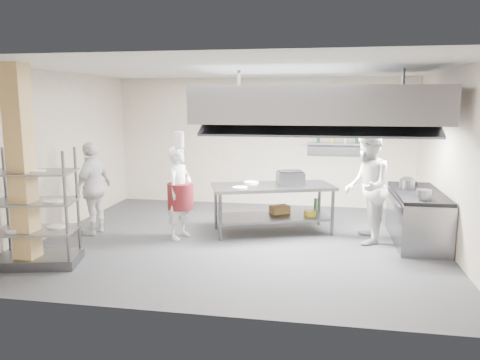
% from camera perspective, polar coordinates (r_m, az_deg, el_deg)
% --- Properties ---
extents(floor, '(7.00, 7.00, 0.00)m').
position_cam_1_polar(floor, '(8.46, 0.06, -7.32)').
color(floor, '#2D2D2F').
rests_on(floor, ground).
extents(ceiling, '(7.00, 7.00, 0.00)m').
position_cam_1_polar(ceiling, '(8.10, 0.07, 13.42)').
color(ceiling, silver).
rests_on(ceiling, wall_back).
extents(wall_back, '(7.00, 0.00, 7.00)m').
position_cam_1_polar(wall_back, '(11.09, 2.80, 4.65)').
color(wall_back, '#BFAD97').
rests_on(wall_back, ground).
extents(wall_left, '(0.00, 6.00, 6.00)m').
position_cam_1_polar(wall_left, '(9.41, -21.45, 3.08)').
color(wall_left, '#BFAD97').
rests_on(wall_left, ground).
extents(wall_right, '(0.00, 6.00, 6.00)m').
position_cam_1_polar(wall_right, '(8.28, 24.66, 2.05)').
color(wall_right, '#BFAD97').
rests_on(wall_right, ground).
extents(column, '(0.30, 0.30, 3.00)m').
position_cam_1_polar(column, '(7.51, -25.08, 1.32)').
color(column, tan).
rests_on(column, floor).
extents(exhaust_hood, '(4.00, 2.50, 0.60)m').
position_cam_1_polar(exhaust_hood, '(8.36, 9.48, 9.06)').
color(exhaust_hood, gray).
rests_on(exhaust_hood, ceiling).
extents(hood_strip_a, '(1.60, 0.12, 0.04)m').
position_cam_1_polar(hood_strip_a, '(8.43, 3.25, 7.00)').
color(hood_strip_a, white).
rests_on(hood_strip_a, exhaust_hood).
extents(hood_strip_b, '(1.60, 0.12, 0.04)m').
position_cam_1_polar(hood_strip_b, '(8.41, 15.60, 6.65)').
color(hood_strip_b, white).
rests_on(hood_strip_b, exhaust_hood).
extents(wall_shelf, '(1.50, 0.28, 0.04)m').
position_cam_1_polar(wall_shelf, '(10.85, 12.18, 4.33)').
color(wall_shelf, gray).
rests_on(wall_shelf, wall_back).
extents(island, '(2.42, 1.61, 0.91)m').
position_cam_1_polar(island, '(8.84, 4.01, -3.53)').
color(island, gray).
rests_on(island, floor).
extents(island_worktop, '(2.42, 1.61, 0.06)m').
position_cam_1_polar(island_worktop, '(8.76, 4.04, -0.82)').
color(island_worktop, gray).
rests_on(island_worktop, island).
extents(island_undershelf, '(2.22, 1.46, 0.04)m').
position_cam_1_polar(island_undershelf, '(8.88, 4.00, -4.50)').
color(island_undershelf, slate).
rests_on(island_undershelf, island).
extents(pass_rack, '(1.31, 0.95, 1.77)m').
position_cam_1_polar(pass_rack, '(7.64, -23.68, -3.14)').
color(pass_rack, slate).
rests_on(pass_rack, floor).
extents(cooking_range, '(0.80, 2.00, 0.84)m').
position_cam_1_polar(cooking_range, '(8.86, 20.74, -4.35)').
color(cooking_range, gray).
rests_on(cooking_range, floor).
extents(range_top, '(0.78, 1.96, 0.06)m').
position_cam_1_polar(range_top, '(8.77, 20.91, -1.49)').
color(range_top, black).
rests_on(range_top, cooking_range).
extents(chef_head, '(0.56, 0.70, 1.67)m').
position_cam_1_polar(chef_head, '(8.47, -7.36, -1.56)').
color(chef_head, silver).
rests_on(chef_head, floor).
extents(chef_line, '(0.78, 0.98, 1.97)m').
position_cam_1_polar(chef_line, '(8.42, 15.19, -0.85)').
color(chef_line, silver).
rests_on(chef_line, floor).
extents(chef_plating, '(0.54, 1.06, 1.73)m').
position_cam_1_polar(chef_plating, '(9.11, -17.44, -0.93)').
color(chef_plating, white).
rests_on(chef_plating, floor).
extents(griddle, '(0.57, 0.50, 0.24)m').
position_cam_1_polar(griddle, '(8.81, 6.16, 0.20)').
color(griddle, slate).
rests_on(griddle, island_worktop).
extents(wicker_basket, '(0.42, 0.39, 0.15)m').
position_cam_1_polar(wicker_basket, '(9.07, 4.86, -3.58)').
color(wicker_basket, olive).
rests_on(wicker_basket, island_undershelf).
extents(stockpot, '(0.26, 0.26, 0.18)m').
position_cam_1_polar(stockpot, '(8.88, 19.70, -0.50)').
color(stockpot, gray).
rests_on(stockpot, range_top).
extents(plate_stack, '(0.28, 0.28, 0.05)m').
position_cam_1_polar(plate_stack, '(7.71, -23.52, -5.44)').
color(plate_stack, silver).
rests_on(plate_stack, pass_rack).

